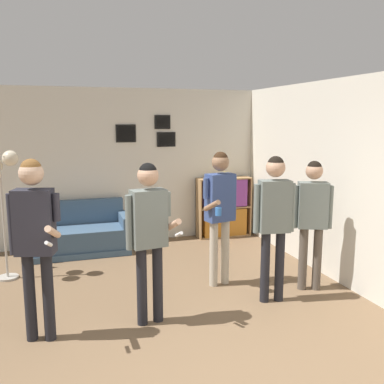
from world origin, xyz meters
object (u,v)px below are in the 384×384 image
floor_lamp (0,177)px  person_spectator_near_bookshelf (274,213)px  person_watcher_holding_cup (220,203)px  person_spectator_far_right (312,212)px  couch (80,235)px  person_player_foreground_left (35,230)px  bottle_on_floor (44,261)px  person_player_foreground_center (149,226)px  bookshelf (224,207)px  drinking_cup (226,175)px

floor_lamp → person_spectator_near_bookshelf: size_ratio=1.00×
person_watcher_holding_cup → person_spectator_far_right: bearing=-25.6°
couch → person_player_foreground_left: 3.00m
couch → bottle_on_floor: (-0.56, -0.64, -0.17)m
person_player_foreground_center → bookshelf: bearing=55.8°
person_spectator_near_bookshelf → person_watcher_holding_cup: bearing=121.2°
bookshelf → person_spectator_far_right: size_ratio=0.66×
person_spectator_near_bookshelf → person_spectator_far_right: person_spectator_near_bookshelf is taller
bookshelf → person_watcher_holding_cup: bearing=-113.0°
person_player_foreground_center → bottle_on_floor: 2.62m
person_player_foreground_center → bottle_on_floor: person_player_foreground_center is taller
person_watcher_holding_cup → person_player_foreground_left: bearing=-159.7°
person_player_foreground_left → drinking_cup: size_ratio=17.29×
person_spectator_near_bookshelf → drinking_cup: person_spectator_near_bookshelf is taller
person_spectator_far_right → person_watcher_holding_cup: bearing=154.4°
floor_lamp → person_spectator_near_bookshelf: bearing=-29.3°
couch → person_watcher_holding_cup: bearing=-50.1°
bottle_on_floor → drinking_cup: drinking_cup is taller
person_spectator_far_right → bottle_on_floor: size_ratio=6.09×
person_player_foreground_center → person_player_foreground_left: bearing=-178.5°
person_spectator_near_bookshelf → person_spectator_far_right: 0.66m
floor_lamp → bottle_on_floor: (0.47, 0.29, -1.30)m
person_watcher_holding_cup → floor_lamp: bearing=158.4°
person_player_foreground_left → drinking_cup: person_player_foreground_left is taller
bookshelf → person_player_foreground_left: size_ratio=0.61×
bookshelf → drinking_cup: bearing=1.4°
person_player_foreground_center → drinking_cup: bearing=55.4°
floor_lamp → person_spectator_far_right: size_ratio=1.06×
person_player_foreground_left → bookshelf: bearing=43.8°
person_spectator_near_bookshelf → person_spectator_far_right: bearing=15.8°
person_spectator_far_right → drinking_cup: 2.72m
bookshelf → floor_lamp: (-3.65, -1.14, 0.86)m
couch → drinking_cup: size_ratio=14.83×
person_player_foreground_left → person_watcher_holding_cup: bearing=20.3°
floor_lamp → person_player_foreground_left: (0.49, -1.89, -0.28)m
person_spectator_far_right → bottle_on_floor: 3.89m
person_player_foreground_left → person_spectator_far_right: person_player_foreground_left is taller
bottle_on_floor → drinking_cup: (3.21, 0.85, 1.05)m
couch → person_spectator_far_right: size_ratio=0.93×
couch → bottle_on_floor: couch is taller
person_player_foreground_center → person_spectator_far_right: person_player_foreground_center is taller
floor_lamp → bottle_on_floor: floor_lamp is taller
person_spectator_near_bookshelf → drinking_cup: size_ratio=16.77×
couch → floor_lamp: bearing=-137.8°
person_spectator_near_bookshelf → person_player_foreground_left: bearing=-177.0°
couch → person_player_foreground_left: person_player_foreground_left is taller
person_player_foreground_left → person_watcher_holding_cup: 2.36m
person_spectator_near_bookshelf → drinking_cup: 2.95m
bookshelf → person_player_foreground_left: (-3.16, -3.03, 0.58)m
person_player_foreground_left → drinking_cup: (3.19, 3.03, 0.02)m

